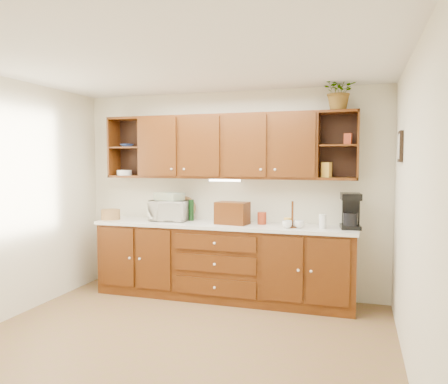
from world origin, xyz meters
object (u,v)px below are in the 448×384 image
Objects in this scene: coffee_maker at (351,211)px; potted_plant at (340,91)px; bread_box at (232,213)px; microwave at (169,210)px.

potted_plant is (-0.14, 0.04, 1.37)m from coffee_maker.
potted_plant is at bearing 12.68° from bread_box.
potted_plant reaches higher than coffee_maker.
bread_box is (0.86, -0.06, 0.00)m from microwave.
microwave is at bearing 173.19° from coffee_maker.
microwave is at bearing -176.53° from bread_box.
potted_plant is at bearing -3.37° from microwave.
coffee_maker is at bearing -14.52° from potted_plant.
microwave is 2.25m from coffee_maker.
potted_plant reaches higher than bread_box.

